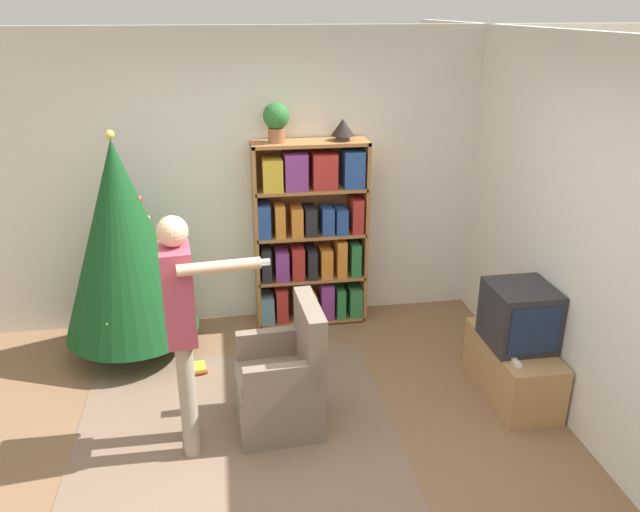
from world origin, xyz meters
The scene contains 14 objects.
ground_plane centered at (0.00, 0.00, 0.00)m, with size 14.00×14.00×0.00m, color #846042.
wall_back centered at (0.00, 2.21, 1.30)m, with size 8.00×0.10×2.60m.
wall_right centered at (2.05, 0.00, 1.30)m, with size 0.10×8.00×2.60m.
area_rug centered at (-0.30, 0.40, 0.00)m, with size 2.19×2.15×0.01m.
bookshelf centered at (0.45, 1.98, 0.82)m, with size 1.00×0.30×1.68m.
tv_stand centered at (1.77, 0.56, 0.22)m, with size 0.42×0.89×0.43m.
television centered at (1.77, 0.56, 0.66)m, with size 0.44×0.47×0.45m.
game_remote centered at (1.64, 0.29, 0.45)m, with size 0.04×0.12×0.02m.
christmas_tree centered at (-1.10, 1.63, 1.02)m, with size 1.08×1.08×1.89m.
armchair centered at (0.04, 0.46, 0.32)m, with size 0.60×0.59×0.92m.
standing_person centered at (-0.59, 0.33, 0.96)m, with size 0.66×0.47×1.62m.
potted_plant centered at (0.17, 1.99, 1.87)m, with size 0.22×0.22×0.33m.
table_lamp centered at (0.73, 1.99, 1.78)m, with size 0.20×0.20×0.18m.
book_pile_near_tree centered at (-0.60, 1.22, 0.03)m, with size 0.20×0.17×0.06m.
Camera 1 is at (-0.30, -3.18, 2.75)m, focal length 35.00 mm.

